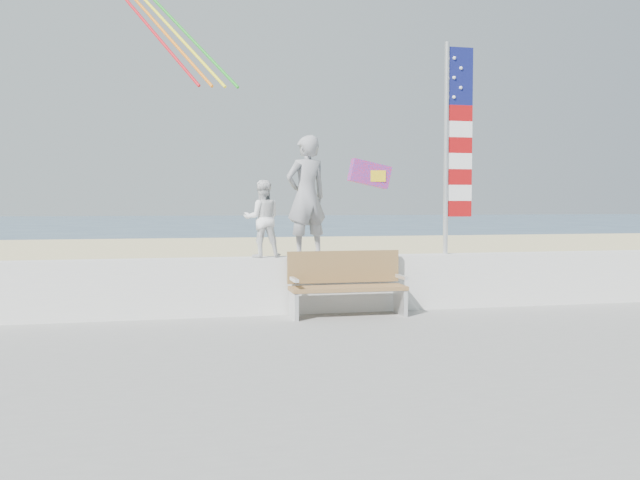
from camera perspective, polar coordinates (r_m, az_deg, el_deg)
The scene contains 9 objects.
ground at distance 9.00m, azimuth 1.30°, elevation -9.22°, with size 220.00×220.00×0.00m, color #324C64.
sand at distance 17.76m, azimuth -5.77°, elevation -3.04°, with size 90.00×40.00×0.08m, color beige.
boardwalk at distance 5.32m, azimuth 12.28°, elevation -16.57°, with size 50.00×12.40×0.10m, color gray.
seawall at distance 10.82m, azimuth -1.27°, elevation -3.77°, with size 30.00×0.35×0.90m, color silver.
adult at distance 10.75m, azimuth -1.15°, elevation 3.71°, with size 0.70×0.46×1.92m, color gray.
child at distance 10.64m, azimuth -4.89°, elevation 1.80°, with size 0.59×0.46×1.21m, color white.
bench at distance 10.51m, azimuth 2.25°, elevation -3.65°, with size 1.80×0.57×1.00m.
flag at distance 11.57m, azimuth 11.18°, elevation 8.34°, with size 0.50×0.08×3.50m.
parafoil_kite at distance 14.15m, azimuth 4.30°, elevation 5.55°, with size 0.92×0.27×0.63m.
Camera 1 is at (-2.14, -8.53, 1.91)m, focal length 38.00 mm.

